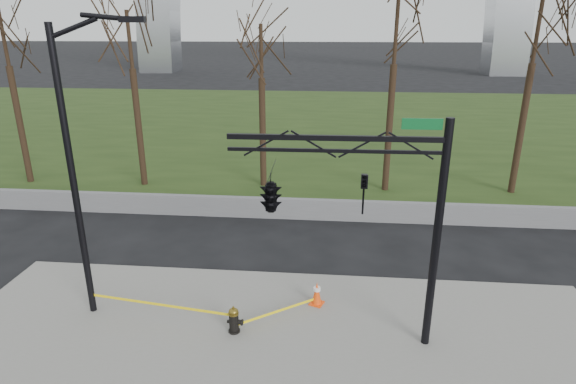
# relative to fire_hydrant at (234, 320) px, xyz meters

# --- Properties ---
(ground) EXTENTS (500.00, 500.00, 0.00)m
(ground) POSITION_rel_fire_hydrant_xyz_m (1.25, 0.34, -0.46)
(ground) COLOR black
(ground) RESTS_ON ground
(sidewalk) EXTENTS (18.00, 6.00, 0.10)m
(sidewalk) POSITION_rel_fire_hydrant_xyz_m (1.25, 0.34, -0.41)
(sidewalk) COLOR slate
(sidewalk) RESTS_ON ground
(grass_strip) EXTENTS (120.00, 40.00, 0.06)m
(grass_strip) POSITION_rel_fire_hydrant_xyz_m (1.25, 30.34, -0.43)
(grass_strip) COLOR #203412
(grass_strip) RESTS_ON ground
(guardrail) EXTENTS (60.00, 0.30, 0.90)m
(guardrail) POSITION_rel_fire_hydrant_xyz_m (1.25, 8.34, -0.01)
(guardrail) COLOR #59595B
(guardrail) RESTS_ON ground
(tree_row) EXTENTS (47.73, 4.00, 9.78)m
(tree_row) POSITION_rel_fire_hydrant_xyz_m (2.11, 12.34, 4.43)
(tree_row) COLOR black
(tree_row) RESTS_ON ground
(fire_hydrant) EXTENTS (0.48, 0.32, 0.78)m
(fire_hydrant) POSITION_rel_fire_hydrant_xyz_m (0.00, 0.00, 0.00)
(fire_hydrant) COLOR black
(fire_hydrant) RESTS_ON sidewalk
(traffic_cone) EXTENTS (0.48, 0.48, 0.72)m
(traffic_cone) POSITION_rel_fire_hydrant_xyz_m (2.16, 1.56, 0.00)
(traffic_cone) COLOR #FF480D
(traffic_cone) RESTS_ON sidewalk
(street_light) EXTENTS (2.39, 0.39, 8.21)m
(street_light) POSITION_rel_fire_hydrant_xyz_m (-4.07, 0.66, 4.24)
(street_light) COLOR black
(street_light) RESTS_ON ground
(traffic_signal_mast) EXTENTS (5.10, 2.49, 6.00)m
(traffic_signal_mast) POSITION_rel_fire_hydrant_xyz_m (1.80, -0.03, 3.69)
(traffic_signal_mast) COLOR black
(traffic_signal_mast) RESTS_ON ground
(caution_tape) EXTENTS (6.46, 1.56, 0.40)m
(caution_tape) POSITION_rel_fire_hydrant_xyz_m (-0.92, 0.50, 0.03)
(caution_tape) COLOR yellow
(caution_tape) RESTS_ON ground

